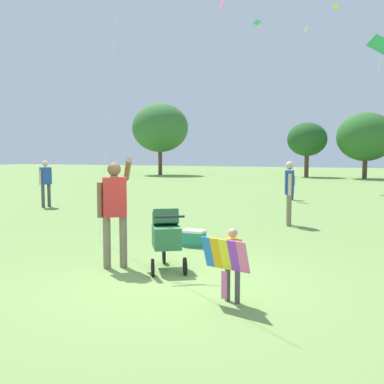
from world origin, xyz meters
The scene contains 11 objects.
ground_plane centered at (0.00, 0.00, 0.00)m, with size 120.00×120.00×0.00m, color #75994C.
treeline_distant centered at (0.10, 30.83, 3.66)m, with size 41.93×6.68×6.54m.
child_with_butterfly_kite centered at (1.16, -0.61, 0.59)m, with size 0.67×0.42×0.98m.
person_adult_flyer centered at (-1.22, 0.35, 1.09)m, with size 0.54×0.72×1.88m.
stroller centered at (-0.38, 0.60, 0.61)m, with size 0.87×1.07×1.03m.
kite_orange_delta centered at (2.83, 9.64, 5.19)m, with size 2.26×2.26×5.81m.
person_red_shirt centered at (-0.59, 12.89, 0.73)m, with size 0.36×0.27×1.25m.
person_couple_left centered at (-8.32, 6.80, 1.00)m, with size 0.30×0.53×1.70m.
person_kid_running centered at (0.65, 6.05, 1.03)m, with size 0.31×0.55×1.74m.
person_back_turned centered at (-8.54, 11.67, 0.68)m, with size 0.35×0.24×1.16m.
cooler_box centered at (-0.67, 2.51, 0.18)m, with size 0.45×0.33×0.35m.
Camera 1 is at (2.92, -6.07, 1.95)m, focal length 41.84 mm.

